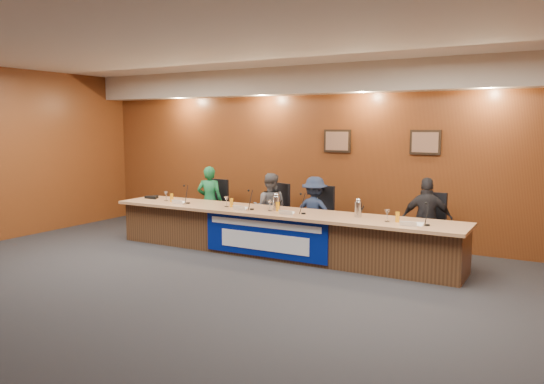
{
  "coord_description": "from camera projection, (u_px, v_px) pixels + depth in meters",
  "views": [
    {
      "loc": [
        4.18,
        -5.12,
        2.13
      ],
      "look_at": [
        -0.25,
        2.68,
        1.0
      ],
      "focal_mm": 35.0,
      "sensor_mm": 36.0,
      "label": 1
    }
  ],
  "objects": [
    {
      "name": "wall_photo_left",
      "position": [
        337.0,
        141.0,
        9.73
      ],
      "size": [
        0.52,
        0.04,
        0.42
      ],
      "primitive_type": "cube",
      "color": "black",
      "rests_on": "wall_back"
    },
    {
      "name": "soffit",
      "position": [
        313.0,
        80.0,
        9.6
      ],
      "size": [
        10.0,
        0.5,
        0.5
      ],
      "primitive_type": "cube",
      "color": "beige",
      "rests_on": "wall_back"
    },
    {
      "name": "water_glass_c",
      "position": [
        270.0,
        205.0,
        8.62
      ],
      "size": [
        0.08,
        0.08,
        0.18
      ],
      "primitive_type": "cylinder",
      "color": "silver",
      "rests_on": "dais_top"
    },
    {
      "name": "microphone_c",
      "position": [
        303.0,
        213.0,
        8.32
      ],
      "size": [
        0.07,
        0.07,
        0.02
      ],
      "primitive_type": "cylinder",
      "color": "black",
      "rests_on": "dais_top"
    },
    {
      "name": "dais_top",
      "position": [
        275.0,
        212.0,
        8.67
      ],
      "size": [
        6.1,
        0.95,
        0.05
      ],
      "primitive_type": "cube",
      "color": "#B07D54",
      "rests_on": "dais_body"
    },
    {
      "name": "carafe_right",
      "position": [
        358.0,
        209.0,
        8.04
      ],
      "size": [
        0.11,
        0.11,
        0.23
      ],
      "primitive_type": "cylinder",
      "color": "silver",
      "rests_on": "dais_top"
    },
    {
      "name": "wall_back",
      "position": [
        318.0,
        154.0,
        9.98
      ],
      "size": [
        10.0,
        0.04,
        3.2
      ],
      "primitive_type": "cube",
      "color": "#5E2D13",
      "rests_on": "floor"
    },
    {
      "name": "speakerphone",
      "position": [
        153.0,
        197.0,
        10.09
      ],
      "size": [
        0.32,
        0.32,
        0.05
      ],
      "primitive_type": "cylinder",
      "color": "black",
      "rests_on": "dais_top"
    },
    {
      "name": "nameplate_b",
      "position": [
        239.0,
        207.0,
        8.71
      ],
      "size": [
        0.24,
        0.08,
        0.1
      ],
      "primitive_type": "cube",
      "rotation": [
        0.31,
        0.0,
        0.0
      ],
      "color": "white",
      "rests_on": "dais_top"
    },
    {
      "name": "paper_stack",
      "position": [
        415.0,
        224.0,
        7.48
      ],
      "size": [
        0.26,
        0.33,
        0.01
      ],
      "primitive_type": "cube",
      "rotation": [
        0.0,
        0.0,
        0.14
      ],
      "color": "white",
      "rests_on": "dais_top"
    },
    {
      "name": "office_chair_d",
      "position": [
        428.0,
        231.0,
        8.35
      ],
      "size": [
        0.53,
        0.53,
        0.08
      ],
      "primitive_type": "cube",
      "rotation": [
        0.0,
        0.0,
        -0.1
      ],
      "color": "black",
      "rests_on": "floor"
    },
    {
      "name": "microphone_b",
      "position": [
        252.0,
        209.0,
        8.76
      ],
      "size": [
        0.07,
        0.07,
        0.02
      ],
      "primitive_type": "cylinder",
      "color": "black",
      "rests_on": "dais_top"
    },
    {
      "name": "banner_text_upper",
      "position": [
        264.0,
        224.0,
        8.36
      ],
      "size": [
        2.0,
        0.01,
        0.1
      ],
      "primitive_type": "cube",
      "color": "silver",
      "rests_on": "banner"
    },
    {
      "name": "water_glass_d",
      "position": [
        387.0,
        216.0,
        7.64
      ],
      "size": [
        0.08,
        0.08,
        0.18
      ],
      "primitive_type": "cylinder",
      "color": "silver",
      "rests_on": "dais_top"
    },
    {
      "name": "nameplate_a",
      "position": [
        177.0,
        202.0,
        9.38
      ],
      "size": [
        0.24,
        0.08,
        0.1
      ],
      "primitive_type": "cube",
      "rotation": [
        0.31,
        0.0,
        0.0
      ],
      "color": "white",
      "rests_on": "dais_top"
    },
    {
      "name": "panelist_a",
      "position": [
        210.0,
        201.0,
        10.28
      ],
      "size": [
        0.58,
        0.48,
        1.35
      ],
      "primitive_type": "imported",
      "rotation": [
        0.0,
        0.0,
        3.51
      ],
      "color": "#145F32",
      "rests_on": "floor"
    },
    {
      "name": "water_glass_a",
      "position": [
        166.0,
        196.0,
        9.75
      ],
      "size": [
        0.08,
        0.08,
        0.18
      ],
      "primitive_type": "cylinder",
      "color": "silver",
      "rests_on": "dais_top"
    },
    {
      "name": "office_chair_b",
      "position": [
        273.0,
        216.0,
        9.73
      ],
      "size": [
        0.62,
        0.62,
        0.08
      ],
      "primitive_type": "cube",
      "rotation": [
        0.0,
        0.0,
        -0.36
      ],
      "color": "black",
      "rests_on": "floor"
    },
    {
      "name": "panelist_c",
      "position": [
        315.0,
        213.0,
        9.18
      ],
      "size": [
        0.84,
        0.51,
        1.26
      ],
      "primitive_type": "imported",
      "rotation": [
        0.0,
        0.0,
        3.2
      ],
      "color": "#19243E",
      "rests_on": "floor"
    },
    {
      "name": "microphone_a",
      "position": [
        188.0,
        203.0,
        9.44
      ],
      "size": [
        0.07,
        0.07,
        0.02
      ],
      "primitive_type": "cylinder",
      "color": "black",
      "rests_on": "dais_top"
    },
    {
      "name": "ceiling",
      "position": [
        180.0,
        36.0,
        6.33
      ],
      "size": [
        10.0,
        8.0,
        0.04
      ],
      "primitive_type": "cube",
      "color": "silver",
      "rests_on": "wall_back"
    },
    {
      "name": "office_chair_a",
      "position": [
        213.0,
        210.0,
        10.39
      ],
      "size": [
        0.49,
        0.49,
        0.08
      ],
      "primitive_type": "cube",
      "rotation": [
        0.0,
        0.0,
        -0.01
      ],
      "color": "black",
      "rests_on": "floor"
    },
    {
      "name": "banner",
      "position": [
        264.0,
        237.0,
        8.4
      ],
      "size": [
        2.2,
        0.02,
        0.65
      ],
      "primitive_type": "cube",
      "color": "#011274",
      "rests_on": "dais_body"
    },
    {
      "name": "office_chair_c",
      "position": [
        317.0,
        220.0,
        9.29
      ],
      "size": [
        0.54,
        0.54,
        0.08
      ],
      "primitive_type": "cube",
      "rotation": [
        0.0,
        0.0,
        -0.14
      ],
      "color": "black",
      "rests_on": "floor"
    },
    {
      "name": "juice_glass_b",
      "position": [
        231.0,
        203.0,
        9.04
      ],
      "size": [
        0.06,
        0.06,
        0.15
      ],
      "primitive_type": "cylinder",
      "color": "orange",
      "rests_on": "dais_top"
    },
    {
      "name": "juice_glass_a",
      "position": [
        172.0,
        198.0,
        9.67
      ],
      "size": [
        0.06,
        0.06,
        0.15
      ],
      "primitive_type": "cylinder",
      "color": "orange",
      "rests_on": "dais_top"
    },
    {
      "name": "juice_glass_d",
      "position": [
        398.0,
        217.0,
        7.62
      ],
      "size": [
        0.06,
        0.06,
        0.15
      ],
      "primitive_type": "cylinder",
      "color": "orange",
      "rests_on": "dais_top"
    },
    {
      "name": "juice_glass_c",
      "position": [
        278.0,
        207.0,
        8.6
      ],
      "size": [
        0.06,
        0.06,
        0.15
      ],
      "primitive_type": "cylinder",
      "color": "orange",
      "rests_on": "dais_top"
    },
    {
      "name": "panelist_d",
      "position": [
        427.0,
        220.0,
        8.24
      ],
      "size": [
        0.84,
        0.51,
        1.34
      ],
      "primitive_type": "imported",
      "rotation": [
        0.0,
        0.0,
        3.39
      ],
      "color": "black",
      "rests_on": "floor"
    },
    {
      "name": "banner_text_lower",
      "position": [
        264.0,
        242.0,
        8.4
      ],
      "size": [
        1.6,
        0.01,
        0.28
      ],
      "primitive_type": "cube",
      "color": "silver",
      "rests_on": "banner"
    },
    {
      "name": "water_glass_b",
      "position": [
        227.0,
        202.0,
        9.04
      ],
      "size": [
        0.08,
        0.08,
        0.18
      ],
      "primitive_type": "cylinder",
      "color": "silver",
      "rests_on": "dais_top"
    },
    {
      "name": "nameplate_d",
      "position": [
        408.0,
        223.0,
        7.3
      ],
      "size": [
        0.24,
        0.08,
        0.1
      ],
      "primitive_type": "cube",
      "rotation": [
        0.31,
        0.0,
        0.0
      ],
      "color": "white",
      "rests_on": "dais_top"
    },
    {
      "name": "microphone_d",
      "position": [
        427.0,
        225.0,
        7.35
      ],
      "size": [
        0.07,
        0.07,
        0.02
      ],
      "primitive_type": "cylinder",
      "color": "black",
      "rests_on": "dais_top"
    },
    {
      "name": "floor",
      "position": [
        185.0,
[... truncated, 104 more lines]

